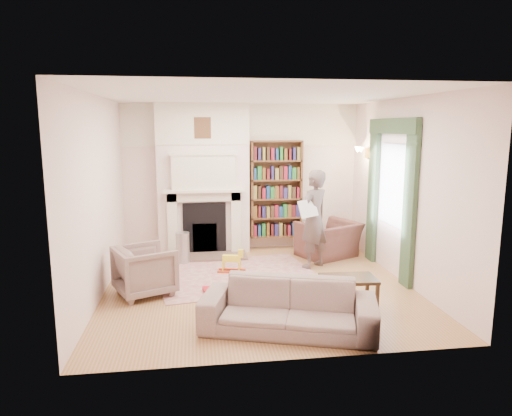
{
  "coord_description": "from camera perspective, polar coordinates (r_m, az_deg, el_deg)",
  "views": [
    {
      "loc": [
        -0.92,
        -6.51,
        2.35
      ],
      "look_at": [
        0.0,
        0.25,
        1.15
      ],
      "focal_mm": 32.0,
      "sensor_mm": 36.0,
      "label": 1
    }
  ],
  "objects": [
    {
      "name": "coffee_table",
      "position": [
        6.14,
        11.42,
        -10.48
      ],
      "size": [
        0.72,
        0.49,
        0.45
      ],
      "primitive_type": null,
      "rotation": [
        0.0,
        0.0,
        -0.05
      ],
      "color": "#382713",
      "rests_on": "floor"
    },
    {
      "name": "ceiling",
      "position": [
        6.59,
        0.3,
        13.89
      ],
      "size": [
        4.5,
        4.5,
        0.0
      ],
      "primitive_type": "plane",
      "rotation": [
        3.14,
        0.0,
        0.0
      ],
      "color": "white",
      "rests_on": "wall_back"
    },
    {
      "name": "floor",
      "position": [
        6.98,
        0.28,
        -9.69
      ],
      "size": [
        4.5,
        4.5,
        0.0
      ],
      "primitive_type": "plane",
      "color": "#95663B",
      "rests_on": "ground"
    },
    {
      "name": "rug",
      "position": [
        7.44,
        -2.4,
        -8.39
      ],
      "size": [
        2.77,
        2.3,
        0.01
      ],
      "primitive_type": "cube",
      "rotation": [
        0.0,
        0.0,
        0.17
      ],
      "color": "beige",
      "rests_on": "floor"
    },
    {
      "name": "paraffin_heater",
      "position": [
        8.13,
        -9.14,
        -4.94
      ],
      "size": [
        0.26,
        0.26,
        0.55
      ],
      "primitive_type": "cylinder",
      "rotation": [
        0.0,
        0.0,
        0.1
      ],
      "color": "#ADB0B5",
      "rests_on": "floor"
    },
    {
      "name": "fireplace",
      "position": [
        8.61,
        -6.59,
        3.49
      ],
      "size": [
        1.7,
        0.58,
        2.8
      ],
      "color": "white",
      "rests_on": "floor"
    },
    {
      "name": "man_reading",
      "position": [
        7.72,
        7.21,
        -1.4
      ],
      "size": [
        0.73,
        0.68,
        1.67
      ],
      "primitive_type": "imported",
      "rotation": [
        0.0,
        0.0,
        3.77
      ],
      "color": "#554644",
      "rests_on": "floor"
    },
    {
      "name": "newspaper",
      "position": [
        7.46,
        6.53,
        -0.06
      ],
      "size": [
        0.4,
        0.34,
        0.28
      ],
      "primitive_type": "cube",
      "rotation": [
        -0.35,
        0.0,
        0.62
      ],
      "color": "beige",
      "rests_on": "man_reading"
    },
    {
      "name": "wall_front",
      "position": [
        4.46,
        4.36,
        -2.36
      ],
      "size": [
        4.5,
        0.0,
        4.5
      ],
      "primitive_type": "plane",
      "rotation": [
        -1.57,
        0.0,
        0.0
      ],
      "color": "white",
      "rests_on": "floor"
    },
    {
      "name": "curtain_left",
      "position": [
        7.05,
        18.66,
        0.05
      ],
      "size": [
        0.07,
        0.32,
        2.4
      ],
      "primitive_type": "cube",
      "color": "#2A422C",
      "rests_on": "floor"
    },
    {
      "name": "curtain_right",
      "position": [
        8.31,
        14.4,
        1.71
      ],
      "size": [
        0.07,
        0.32,
        2.4
      ],
      "primitive_type": "cube",
      "color": "#2A422C",
      "rests_on": "floor"
    },
    {
      "name": "sofa",
      "position": [
        5.46,
        4.06,
        -12.2
      ],
      "size": [
        2.16,
        1.35,
        0.59
      ],
      "primitive_type": "imported",
      "rotation": [
        0.0,
        0.0,
        -0.3
      ],
      "color": "#A49687",
      "rests_on": "floor"
    },
    {
      "name": "board_game",
      "position": [
        6.7,
        -3.82,
        -10.35
      ],
      "size": [
        0.46,
        0.46,
        0.03
      ],
      "primitive_type": "cube",
      "rotation": [
        0.0,
        0.0,
        0.29
      ],
      "color": "gold",
      "rests_on": "rug"
    },
    {
      "name": "wall_right",
      "position": [
        7.3,
        18.06,
        2.01
      ],
      "size": [
        0.0,
        4.5,
        4.5
      ],
      "primitive_type": "plane",
      "rotation": [
        1.57,
        0.0,
        -1.57
      ],
      "color": "white",
      "rests_on": "floor"
    },
    {
      "name": "armchair_left",
      "position": [
        6.73,
        -13.71,
        -7.59
      ],
      "size": [
        1.01,
        1.0,
        0.7
      ],
      "primitive_type": "imported",
      "rotation": [
        0.0,
        0.0,
        2.0
      ],
      "color": "gray",
      "rests_on": "floor"
    },
    {
      "name": "armchair_reading",
      "position": [
        8.52,
        9.03,
        -3.9
      ],
      "size": [
        1.28,
        1.22,
        0.65
      ],
      "primitive_type": "imported",
      "rotation": [
        0.0,
        0.0,
        3.59
      ],
      "color": "#432A24",
      "rests_on": "floor"
    },
    {
      "name": "window",
      "position": [
        7.65,
        16.68,
        2.8
      ],
      "size": [
        0.02,
        0.9,
        1.3
      ],
      "primitive_type": "cube",
      "color": "silver",
      "rests_on": "wall_right"
    },
    {
      "name": "comic_annuals",
      "position": [
        6.67,
        3.26,
        -10.5
      ],
      "size": [
        0.3,
        0.52,
        0.02
      ],
      "color": "red",
      "rests_on": "rug"
    },
    {
      "name": "rocking_horse",
      "position": [
        7.53,
        -3.08,
        -6.64
      ],
      "size": [
        0.48,
        0.28,
        0.4
      ],
      "primitive_type": null,
      "rotation": [
        0.0,
        0.0,
        -0.24
      ],
      "color": "yellow",
      "rests_on": "rug"
    },
    {
      "name": "wall_back",
      "position": [
        8.86,
        -1.76,
        3.82
      ],
      "size": [
        4.5,
        0.0,
        4.5
      ],
      "primitive_type": "plane",
      "rotation": [
        1.57,
        0.0,
        0.0
      ],
      "color": "white",
      "rests_on": "floor"
    },
    {
      "name": "wall_left",
      "position": [
        6.71,
        -19.1,
        1.28
      ],
      "size": [
        0.0,
        4.5,
        4.5
      ],
      "primitive_type": "plane",
      "rotation": [
        1.57,
        0.0,
        1.57
      ],
      "color": "white",
      "rests_on": "floor"
    },
    {
      "name": "bookcase",
      "position": [
        8.85,
        2.53,
        2.34
      ],
      "size": [
        1.0,
        0.24,
        1.85
      ],
      "primitive_type": "cube",
      "color": "brown",
      "rests_on": "floor"
    },
    {
      "name": "wall_sconce",
      "position": [
        8.55,
        12.53,
        6.73
      ],
      "size": [
        0.2,
        0.24,
        0.24
      ],
      "primitive_type": null,
      "color": "gold",
      "rests_on": "wall_right"
    },
    {
      "name": "pelmet",
      "position": [
        7.58,
        16.73,
        9.79
      ],
      "size": [
        0.09,
        1.7,
        0.24
      ],
      "primitive_type": "cube",
      "color": "#2A422C",
      "rests_on": "wall_right"
    },
    {
      "name": "game_box_lid",
      "position": [
        6.76,
        -5.27,
        -10.09
      ],
      "size": [
        0.34,
        0.25,
        0.05
      ],
      "primitive_type": "cube",
      "rotation": [
        0.0,
        0.0,
        0.13
      ],
      "color": "#A5121D",
      "rests_on": "rug"
    }
  ]
}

